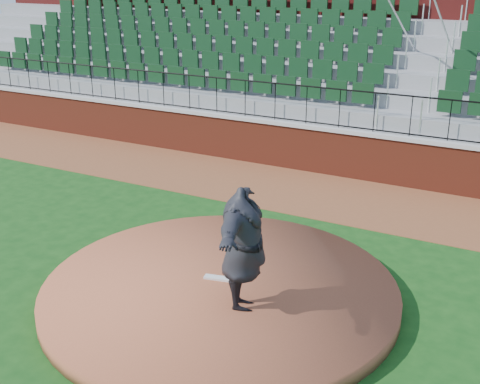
% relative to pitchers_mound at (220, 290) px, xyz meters
% --- Properties ---
extents(ground, '(90.00, 90.00, 0.00)m').
position_rel_pitchers_mound_xyz_m(ground, '(-0.47, 0.10, -0.12)').
color(ground, '#124012').
rests_on(ground, ground).
extents(warning_track, '(34.00, 3.20, 0.01)m').
position_rel_pitchers_mound_xyz_m(warning_track, '(-0.47, 5.50, -0.12)').
color(warning_track, brown).
rests_on(warning_track, ground).
extents(field_wall, '(34.00, 0.35, 1.20)m').
position_rel_pitchers_mound_xyz_m(field_wall, '(-0.47, 7.10, 0.47)').
color(field_wall, maroon).
rests_on(field_wall, ground).
extents(wall_cap, '(34.00, 0.45, 0.10)m').
position_rel_pitchers_mound_xyz_m(wall_cap, '(-0.47, 7.10, 1.12)').
color(wall_cap, '#B7B7B7').
rests_on(wall_cap, field_wall).
extents(wall_railing, '(34.00, 0.05, 1.00)m').
position_rel_pitchers_mound_xyz_m(wall_railing, '(-0.47, 7.10, 1.67)').
color(wall_railing, black).
rests_on(wall_railing, wall_cap).
extents(seating_stands, '(34.00, 5.10, 4.60)m').
position_rel_pitchers_mound_xyz_m(seating_stands, '(-0.47, 9.82, 2.18)').
color(seating_stands, gray).
rests_on(seating_stands, ground).
extents(concourse_wall, '(34.00, 0.50, 5.50)m').
position_rel_pitchers_mound_xyz_m(concourse_wall, '(-0.47, 12.62, 2.62)').
color(concourse_wall, maroon).
rests_on(concourse_wall, ground).
extents(pitchers_mound, '(6.00, 6.00, 0.25)m').
position_rel_pitchers_mound_xyz_m(pitchers_mound, '(0.00, 0.00, 0.00)').
color(pitchers_mound, brown).
rests_on(pitchers_mound, ground).
extents(pitching_rubber, '(0.58, 0.25, 0.04)m').
position_rel_pitchers_mound_xyz_m(pitching_rubber, '(-0.08, 0.14, 0.14)').
color(pitching_rubber, silver).
rests_on(pitching_rubber, pitchers_mound).
extents(pitcher, '(1.51, 2.55, 2.01)m').
position_rel_pitchers_mound_xyz_m(pitcher, '(0.69, -0.47, 1.13)').
color(pitcher, black).
rests_on(pitcher, pitchers_mound).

